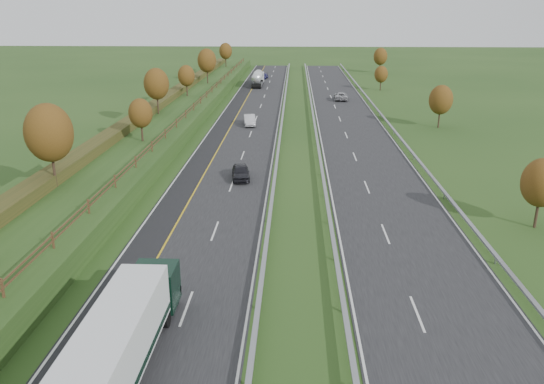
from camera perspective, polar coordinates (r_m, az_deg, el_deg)
The scene contains 19 objects.
ground at distance 74.12m, azimuth 2.64°, elevation 5.48°, with size 400.00×400.00×0.00m, color #244318.
near_carriageway at distance 79.36m, azimuth -3.18°, elevation 6.39°, with size 10.50×200.00×0.04m, color black.
far_carriageway at distance 79.47m, azimuth 8.82°, elevation 6.21°, with size 10.50×200.00×0.04m, color black.
hard_shoulder at distance 79.81m, azimuth -5.88°, elevation 6.40°, with size 3.00×200.00×0.04m, color black.
lane_markings at distance 78.87m, azimuth 1.48°, elevation 6.36°, with size 26.75×200.00×0.01m.
embankment_left at distance 81.46m, azimuth -12.40°, elevation 7.01°, with size 12.00×200.00×2.00m, color #244318.
hedge_left at distance 81.69m, azimuth -13.85°, elevation 8.05°, with size 2.20×180.00×1.10m, color #303616.
fence_left at distance 79.70m, azimuth -9.40°, elevation 8.21°, with size 0.12×189.06×1.20m.
median_barrier_near at distance 78.88m, azimuth 0.97°, elevation 6.78°, with size 0.32×200.00×0.71m.
median_barrier_far at distance 78.92m, azimuth 4.70°, elevation 6.73°, with size 0.32×200.00×0.71m.
outer_barrier_far at distance 80.19m, azimuth 12.99°, elevation 6.51°, with size 0.32×200.00×0.71m.
trees_left at distance 77.24m, azimuth -13.05°, elevation 10.38°, with size 6.64×164.30×7.66m.
trees_far at distance 109.33m, azimuth 14.41°, elevation 11.57°, with size 8.45×118.60×7.12m.
box_lorry at distance 26.66m, azimuth -16.45°, elevation -16.12°, with size 2.58×16.28×4.06m.
road_tanker at distance 129.64m, azimuth -1.55°, elevation 12.16°, with size 2.40×11.22×3.46m.
car_dark_near at distance 57.04m, azimuth -3.40°, elevation 2.15°, with size 1.83×4.54×1.55m, color black.
car_silver_mid at distance 84.40m, azimuth -2.43°, elevation 7.75°, with size 1.72×4.95×1.63m, color #B6B6BB.
car_small_far at distance 143.44m, azimuth -0.89°, elevation 12.36°, with size 1.82×4.48×1.30m, color #171646.
car_oncoming at distance 109.46m, azimuth 7.43°, elevation 10.19°, with size 2.59×5.62×1.56m, color #A1A1A5.
Camera 1 is at (7.72, -17.06, 17.34)m, focal length 35.00 mm.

